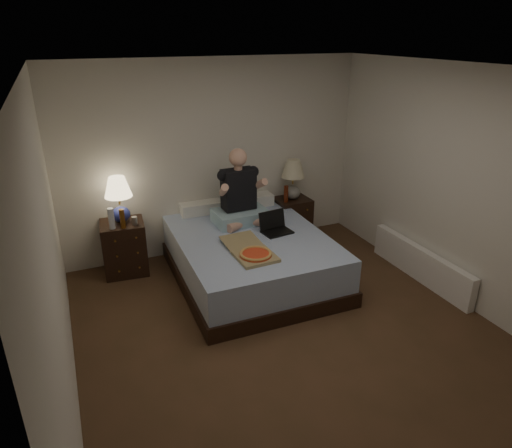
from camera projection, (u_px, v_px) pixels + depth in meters
name	position (u px, v px, depth m)	size (l,w,h in m)	color
floor	(292.00, 336.00, 4.51)	(4.00, 4.50, 0.00)	brown
ceiling	(302.00, 70.00, 3.53)	(4.00, 4.50, 0.00)	white
wall_back	(215.00, 158.00, 5.92)	(4.00, 2.50, 0.00)	silver
wall_left	(51.00, 261.00, 3.29)	(4.50, 2.50, 0.00)	silver
wall_right	(466.00, 190.00, 4.75)	(4.50, 2.50, 0.00)	silver
bed	(248.00, 254.00, 5.53)	(1.68, 2.24, 0.56)	#6081C0
nightstand_left	(125.00, 248.00, 5.58)	(0.51, 0.46, 0.66)	black
nightstand_right	(292.00, 219.00, 6.51)	(0.47, 0.42, 0.61)	black
lamp_left	(119.00, 200.00, 5.38)	(0.32, 0.32, 0.56)	navy
lamp_right	(293.00, 180.00, 6.28)	(0.32, 0.32, 0.56)	gray
water_bottle	(111.00, 219.00, 5.25)	(0.07, 0.07, 0.25)	silver
soda_can	(135.00, 221.00, 5.38)	(0.07, 0.07, 0.10)	#A7A7A2
beer_bottle_left	(122.00, 219.00, 5.27)	(0.06, 0.06, 0.23)	#5C330D
beer_bottle_right	(286.00, 194.00, 6.23)	(0.06, 0.06, 0.23)	#5B1F0D
person	(240.00, 187.00, 5.55)	(0.66, 0.52, 0.93)	black
laptop	(277.00, 224.00, 5.38)	(0.34, 0.28, 0.24)	black
pizza_box	(256.00, 255.00, 4.81)	(0.40, 0.76, 0.08)	tan
radiator	(420.00, 264.00, 5.47)	(0.10, 1.60, 0.40)	white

